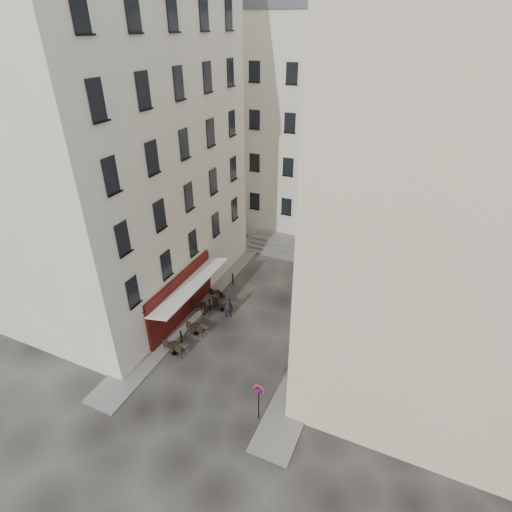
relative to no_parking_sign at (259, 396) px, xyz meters
The scene contains 18 objects.
ground 5.52m from the no_parking_sign, 128.82° to the left, with size 90.00×90.00×0.00m, color black.
sidewalk_left 11.36m from the no_parking_sign, 133.91° to the left, with size 2.00×22.00×0.12m, color slate.
sidewalk_right 7.37m from the no_parking_sign, 80.41° to the left, with size 2.00×18.00×0.12m, color slate.
building_left 17.77m from the no_parking_sign, 152.77° to the left, with size 12.20×16.20×20.60m.
building_right 12.98m from the no_parking_sign, 46.55° to the left, with size 12.20×14.20×18.60m.
building_back 24.72m from the no_parking_sign, 100.54° to the left, with size 18.20×10.20×18.60m.
cafe_storefront 9.17m from the no_parking_sign, 146.18° to the left, with size 1.74×7.30×3.50m.
stone_steps 17.05m from the no_parking_sign, 101.19° to the left, with size 9.00×3.15×0.80m.
bollard_near 7.33m from the no_parking_sign, 154.66° to the left, with size 0.12×0.12×0.98m.
bollard_mid 9.37m from the no_parking_sign, 134.77° to the left, with size 0.12×0.12×0.98m.
bollard_far 12.09m from the no_parking_sign, 122.96° to the left, with size 0.12×0.12×0.98m.
no_parking_sign is the anchor object (origin of this frame).
bistro_table_a 6.85m from the no_parking_sign, 161.52° to the left, with size 1.34×0.63×0.94m.
bistro_table_b 7.54m from the no_parking_sign, 145.85° to the left, with size 1.27×0.60×0.90m.
bistro_table_c 9.27m from the no_parking_sign, 138.27° to the left, with size 1.37×0.64×0.97m.
bistro_table_d 9.15m from the no_parking_sign, 129.27° to the left, with size 1.43×0.67×1.01m.
bistro_table_e 10.45m from the no_parking_sign, 130.13° to the left, with size 1.24×0.58×0.87m.
pedestrian 8.33m from the no_parking_sign, 127.99° to the left, with size 0.64×0.42×1.74m, color black.
Camera 1 is at (8.53, -16.19, 17.08)m, focal length 28.00 mm.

